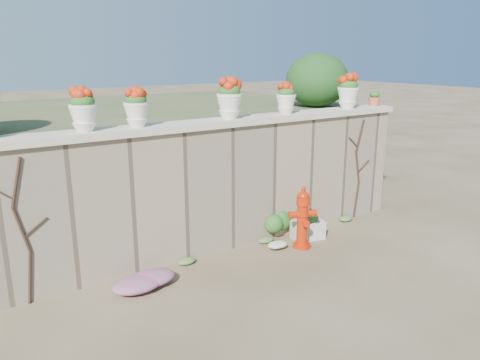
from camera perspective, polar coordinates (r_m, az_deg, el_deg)
ground at (r=6.34m, az=4.08°, el=-13.95°), size 80.00×80.00×0.00m
stone_wall at (r=7.34m, az=-4.38°, el=-1.34°), size 8.00×0.40×2.00m
wall_cap at (r=7.12m, az=-4.55°, el=6.79°), size 8.10×0.52×0.10m
raised_fill at (r=10.18m, az=-13.30°, el=2.94°), size 9.00×6.00×2.00m
back_shrub_right at (r=10.05m, az=9.36°, el=11.92°), size 1.30×1.30×1.10m
vine_left at (r=6.33m, az=-24.98°, el=-5.58°), size 0.60×0.04×1.91m
vine_right at (r=9.16m, az=14.19°, el=1.49°), size 0.60×0.04×1.91m
fire_hydrant at (r=7.65m, az=7.63°, el=-4.52°), size 0.45×0.32×1.04m
planter_box at (r=8.14m, az=8.27°, el=-5.69°), size 0.59×0.43×0.45m
green_shrub at (r=8.07m, az=4.83°, el=-4.95°), size 0.66×0.60×0.63m
magenta_clump at (r=6.57m, az=-12.27°, el=-11.92°), size 0.96×0.64×0.26m
white_flowers at (r=7.69m, az=4.96°, el=-7.74°), size 0.54×0.43×0.19m
urn_pot_1 at (r=6.41m, az=-18.58°, el=8.10°), size 0.36×0.36×0.56m
urn_pot_2 at (r=6.64m, az=-12.53°, el=8.63°), size 0.34×0.34×0.54m
urn_pot_3 at (r=7.32m, az=-1.31°, el=9.88°), size 0.40×0.40×0.62m
urn_pot_4 at (r=7.98m, az=5.64°, el=9.88°), size 0.33×0.33×0.52m
urn_pot_5 at (r=8.98m, az=13.05°, el=10.45°), size 0.39×0.39×0.62m
terracotta_pot at (r=9.53m, az=16.04°, el=9.43°), size 0.23×0.23×0.27m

